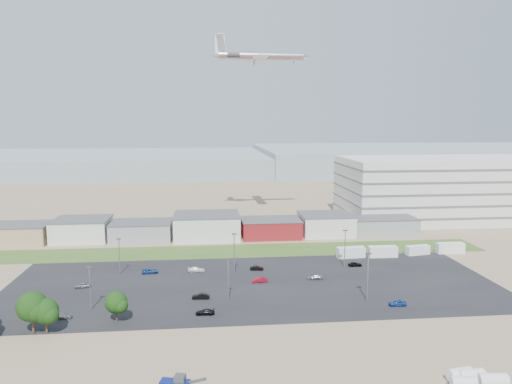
{
  "coord_description": "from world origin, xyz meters",
  "views": [
    {
      "loc": [
        -6.43,
        -97.78,
        39.92
      ],
      "look_at": [
        5.93,
        22.0,
        22.67
      ],
      "focal_mm": 35.0,
      "sensor_mm": 36.0,
      "label": 1
    }
  ],
  "objects": [
    {
      "name": "box_trailer_d",
      "position": [
        67.46,
        42.95,
        1.57
      ],
      "size": [
        8.41,
        2.68,
        3.15
      ],
      "primitive_type": null,
      "rotation": [
        0.0,
        0.0,
        -0.01
      ],
      "color": "silver",
      "rests_on": "ground"
    },
    {
      "name": "box_trailer_a",
      "position": [
        35.99,
        41.17,
        1.55
      ],
      "size": [
        8.48,
        3.36,
        3.1
      ],
      "primitive_type": null,
      "rotation": [
        0.0,
        0.0,
        0.1
      ],
      "color": "silver",
      "rests_on": "ground"
    },
    {
      "name": "parking_garage",
      "position": [
        90.0,
        95.0,
        12.5
      ],
      "size": [
        80.0,
        40.0,
        25.0
      ],
      "primitive_type": "cube",
      "color": "silver",
      "rests_on": "ground"
    },
    {
      "name": "storage_tank_se",
      "position": [
        36.25,
        -31.63,
        1.26
      ],
      "size": [
        4.42,
        2.59,
        2.52
      ],
      "primitive_type": null,
      "rotation": [
        0.0,
        0.0,
        -0.12
      ],
      "color": "silver",
      "rests_on": "ground"
    },
    {
      "name": "storage_tank_sw",
      "position": [
        31.68,
        -31.54,
        1.11
      ],
      "size": [
        3.89,
        2.3,
        2.21
      ],
      "primitive_type": null,
      "rotation": [
        0.0,
        0.0,
        -0.13
      ],
      "color": "silver",
      "rests_on": "ground"
    },
    {
      "name": "box_trailer_c",
      "position": [
        56.92,
        42.31,
        1.37
      ],
      "size": [
        7.6,
        3.57,
        2.74
      ],
      "primitive_type": null,
      "rotation": [
        0.0,
        0.0,
        0.18
      ],
      "color": "silver",
      "rests_on": "ground"
    },
    {
      "name": "storage_tank_nw",
      "position": [
        32.36,
        -29.22,
        1.17
      ],
      "size": [
        4.17,
        2.58,
        2.34
      ],
      "primitive_type": null,
      "rotation": [
        0.0,
        0.0,
        0.17
      ],
      "color": "silver",
      "rests_on": "ground"
    },
    {
      "name": "parked_car_7",
      "position": [
        6.74,
        21.28,
        0.63
      ],
      "size": [
        3.88,
        1.55,
        1.25
      ],
      "primitive_type": "imported",
      "rotation": [
        0.0,
        0.0,
        -1.51
      ],
      "color": "maroon",
      "rests_on": "ground"
    },
    {
      "name": "parked_car_8",
      "position": [
        34.54,
        32.27,
        0.64
      ],
      "size": [
        3.77,
        1.56,
        1.28
      ],
      "primitive_type": "imported",
      "rotation": [
        0.0,
        0.0,
        1.59
      ],
      "color": "black",
      "rests_on": "ground"
    },
    {
      "name": "parked_car_4",
      "position": [
        -7.76,
        11.01,
        0.65
      ],
      "size": [
        4.03,
        1.61,
        1.3
      ],
      "primitive_type": "imported",
      "rotation": [
        0.0,
        0.0,
        -1.63
      ],
      "color": "black",
      "rests_on": "ground"
    },
    {
      "name": "parking_lot",
      "position": [
        5.0,
        20.0,
        0.01
      ],
      "size": [
        120.0,
        50.0,
        0.01
      ],
      "primitive_type": "cube",
      "color": "black",
      "rests_on": "ground"
    },
    {
      "name": "lightpole_front_l",
      "position": [
        -31.01,
        6.98,
        4.71
      ],
      "size": [
        1.11,
        0.46,
        9.43
      ],
      "primitive_type": null,
      "color": "slate",
      "rests_on": "ground"
    },
    {
      "name": "storage_tank_ne",
      "position": [
        33.78,
        -29.87,
        1.2
      ],
      "size": [
        4.09,
        2.2,
        2.4
      ],
      "primitive_type": null,
      "rotation": [
        0.0,
        0.0,
        0.05
      ],
      "color": "silver",
      "rests_on": "ground"
    },
    {
      "name": "lightpole_front_m",
      "position": [
        -1.59,
        9.28,
        4.9
      ],
      "size": [
        1.15,
        0.48,
        9.81
      ],
      "primitive_type": null,
      "color": "slate",
      "rests_on": "ground"
    },
    {
      "name": "hills_backdrop",
      "position": [
        40.0,
        315.0,
        4.5
      ],
      "size": [
        700.0,
        200.0,
        9.0
      ],
      "primitive_type": null,
      "color": "gray",
      "rests_on": "ground"
    },
    {
      "name": "grass_strip",
      "position": [
        0.0,
        52.0,
        0.01
      ],
      "size": [
        160.0,
        16.0,
        0.02
      ],
      "primitive_type": "cube",
      "color": "#344E1D",
      "rests_on": "ground"
    },
    {
      "name": "parked_car_10",
      "position": [
        -35.64,
        2.63,
        0.55
      ],
      "size": [
        3.95,
        1.99,
        1.1
      ],
      "primitive_type": "imported",
      "rotation": [
        0.0,
        0.0,
        1.45
      ],
      "color": "#595B5E",
      "rests_on": "ground"
    },
    {
      "name": "parked_car_9",
      "position": [
        -21.21,
        31.56,
        0.59
      ],
      "size": [
        4.38,
        2.22,
        1.19
      ],
      "primitive_type": "imported",
      "rotation": [
        0.0,
        0.0,
        1.63
      ],
      "color": "navy",
      "rests_on": "ground"
    },
    {
      "name": "parked_car_6",
      "position": [
        -9.03,
        31.58,
        0.66
      ],
      "size": [
        4.64,
        2.14,
        1.31
      ],
      "primitive_type": "imported",
      "rotation": [
        0.0,
        0.0,
        1.5
      ],
      "color": "silver",
      "rests_on": "ground"
    },
    {
      "name": "parked_car_11",
      "position": [
        7.11,
        31.44,
        0.6
      ],
      "size": [
        3.78,
        1.74,
        1.2
      ],
      "primitive_type": "imported",
      "rotation": [
        0.0,
        0.0,
        1.44
      ],
      "color": "black",
      "rests_on": "ground"
    },
    {
      "name": "tree_right",
      "position": [
        -36.69,
        -4.48,
        3.87
      ],
      "size": [
        5.15,
        5.15,
        7.73
      ],
      "primitive_type": null,
      "color": "black",
      "rests_on": "ground"
    },
    {
      "name": "tree_mid",
      "position": [
        -39.2,
        -4.15,
        4.63
      ],
      "size": [
        6.17,
        6.17,
        9.26
      ],
      "primitive_type": null,
      "color": "black",
      "rests_on": "ground"
    },
    {
      "name": "parked_car_12",
      "position": [
        20.99,
        22.24,
        0.57
      ],
      "size": [
        4.11,
        2.04,
        1.15
      ],
      "primitive_type": "imported",
      "rotation": [
        0.0,
        0.0,
        -1.68
      ],
      "color": "#A5A5AA",
      "rests_on": "ground"
    },
    {
      "name": "parked_car_5",
      "position": [
        -36.21,
        21.61,
        0.62
      ],
      "size": [
        3.81,
        1.96,
        1.24
      ],
      "primitive_type": "imported",
      "rotation": [
        0.0,
        0.0,
        -1.43
      ],
      "color": "#595B5E",
      "rests_on": "ground"
    },
    {
      "name": "ground",
      "position": [
        0.0,
        0.0,
        0.0
      ],
      "size": [
        700.0,
        700.0,
        0.0
      ],
      "primitive_type": "plane",
      "color": "#8D725A",
      "rests_on": "ground"
    },
    {
      "name": "parked_car_3",
      "position": [
        -6.82,
        1.65,
        0.57
      ],
      "size": [
        4.0,
        1.77,
        1.14
      ],
      "primitive_type": "imported",
      "rotation": [
        0.0,
        0.0,
        -1.62
      ],
      "color": "black",
      "rests_on": "ground"
    },
    {
      "name": "parked_car_2",
      "position": [
        34.86,
        2.33,
        0.65
      ],
      "size": [
        3.83,
        1.61,
        1.29
      ],
      "primitive_type": "imported",
      "rotation": [
        0.0,
        0.0,
        -1.59
      ],
      "color": "navy",
      "rests_on": "ground"
    },
    {
      "name": "lightpole_back_l",
      "position": [
        -28.97,
        31.64,
        4.79
      ],
      "size": [
        1.13,
        0.47,
        9.59
      ],
      "primitive_type": null,
      "color": "slate",
      "rests_on": "ground"
    },
    {
      "name": "lightpole_back_m",
      "position": [
        0.87,
        28.25,
        5.5
      ],
      "size": [
        1.29,
        0.54,
        11.0
      ],
      "primitive_type": null,
      "color": "slate",
      "rests_on": "ground"
    },
    {
      "name": "airliner",
      "position": [
        15.74,
        97.71,
        64.45
      ],
      "size": [
        40.7,
        28.41,
        11.78
      ],
      "primitive_type": null,
      "rotation": [
        0.0,
        0.0,
        0.03
      ],
      "color": "silver"
    },
    {
      "name": "lightpole_back_r",
      "position": [
        31.35,
        31.66,
        5.23
      ],
      "size": [
        1.23,
        0.51,
        10.47
      ],
      "primitive_type": null,
      "color": "slate",
      "rests_on": "ground"
    },
    {
      "name": "building_row",
      "position": [
        -17.0,
        71.0,
        4.0
      ],
      "size": [
        170.0,
        20.0,
        8.0
      ],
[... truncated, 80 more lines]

